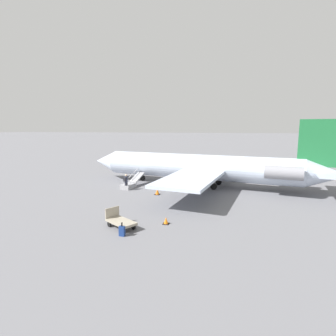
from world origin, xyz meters
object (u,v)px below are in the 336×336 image
object	(u,v)px
suitcase	(122,231)
boarding_stairs	(130,184)
passenger	(126,181)
airplane_main	(206,167)
luggage_cart	(120,221)

from	to	relation	value
suitcase	boarding_stairs	bearing A→B (deg)	-70.66
passenger	suitcase	world-z (taller)	passenger
boarding_stairs	passenger	size ratio (longest dim) A/B	2.37
airplane_main	suitcase	xyz separation A→B (m)	(3.78, 15.34, -1.93)
airplane_main	luggage_cart	size ratio (longest dim) A/B	11.95
airplane_main	passenger	bearing A→B (deg)	34.64
boarding_stairs	airplane_main	bearing A→B (deg)	-62.70
boarding_stairs	passenger	distance (m)	1.36
boarding_stairs	suitcase	distance (m)	13.45
airplane_main	luggage_cart	world-z (taller)	airplane_main
boarding_stairs	passenger	xyz separation A→B (m)	(-0.01, 1.22, 0.62)
luggage_cart	suitcase	world-z (taller)	luggage_cart
boarding_stairs	luggage_cart	xyz separation A→B (m)	(-3.77, 11.42, 0.07)
boarding_stairs	suitcase	xyz separation A→B (m)	(-4.46, 12.69, -0.06)
passenger	luggage_cart	bearing A→B (deg)	-150.26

